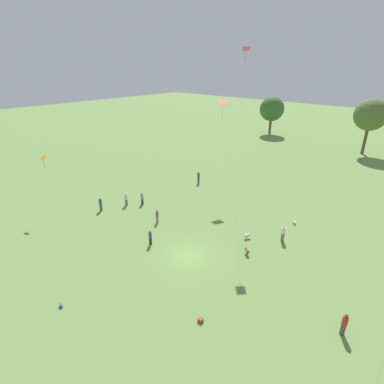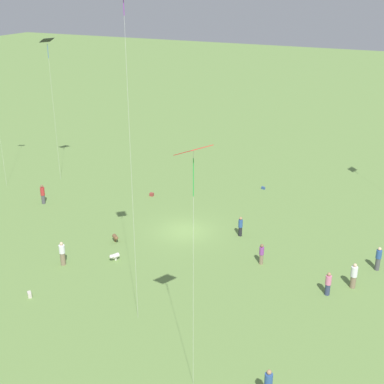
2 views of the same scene
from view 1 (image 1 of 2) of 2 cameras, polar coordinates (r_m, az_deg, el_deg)
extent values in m
plane|color=#6B8E47|center=(29.46, -0.69, -12.09)|extent=(240.00, 240.00, 0.00)
cylinder|color=brown|center=(81.43, 14.66, 12.08)|extent=(0.59, 0.59, 4.00)
sphere|color=#38662D|center=(80.75, 14.98, 15.04)|extent=(6.04, 6.04, 6.04)
cylinder|color=brown|center=(69.78, 30.06, 8.50)|extent=(0.60, 0.60, 5.48)
sphere|color=#516B33|center=(68.92, 30.92, 12.51)|extent=(6.14, 6.14, 6.14)
cylinder|color=#847056|center=(35.10, -6.63, -5.18)|extent=(0.30, 0.30, 0.77)
cylinder|color=purple|center=(34.78, -6.68, -4.22)|extent=(0.35, 0.35, 0.56)
sphere|color=brown|center=(34.60, -6.71, -3.64)|extent=(0.24, 0.24, 0.24)
cylinder|color=#232328|center=(31.24, -7.91, -9.20)|extent=(0.39, 0.39, 0.76)
cylinder|color=#2D5193|center=(30.88, -7.98, -8.13)|extent=(0.46, 0.46, 0.62)
sphere|color=#A87A56|center=(30.66, -8.03, -7.44)|extent=(0.24, 0.24, 0.24)
cylinder|color=#847056|center=(32.79, 16.87, -8.19)|extent=(0.49, 0.49, 0.94)
cylinder|color=white|center=(32.41, 17.03, -7.02)|extent=(0.58, 0.58, 0.61)
sphere|color=beige|center=(32.20, 17.12, -6.37)|extent=(0.24, 0.24, 0.24)
cylinder|color=#847056|center=(39.84, -12.40, -1.89)|extent=(0.42, 0.42, 0.84)
cylinder|color=white|center=(39.52, -12.49, -0.88)|extent=(0.49, 0.49, 0.70)
sphere|color=beige|center=(39.33, -12.55, -0.25)|extent=(0.24, 0.24, 0.24)
cylinder|color=#333D5B|center=(39.71, -9.45, -1.78)|extent=(0.43, 0.43, 0.77)
cylinder|color=pink|center=(39.43, -9.51, -0.87)|extent=(0.51, 0.51, 0.61)
sphere|color=#A87A56|center=(39.26, -9.55, -0.31)|extent=(0.24, 0.24, 0.24)
cylinder|color=#4C4C51|center=(24.71, 26.78, -22.34)|extent=(0.44, 0.44, 0.81)
cylinder|color=#B72D2D|center=(24.19, 27.13, -21.04)|extent=(0.52, 0.52, 0.74)
sphere|color=brown|center=(23.87, 27.36, -20.18)|extent=(0.24, 0.24, 0.24)
cylinder|color=#4C4C51|center=(45.97, 1.24, 2.22)|extent=(0.34, 0.34, 0.89)
cylinder|color=#2D5193|center=(45.68, 1.25, 3.18)|extent=(0.40, 0.40, 0.75)
sphere|color=#A87A56|center=(45.51, 1.26, 3.76)|extent=(0.24, 0.24, 0.24)
cylinder|color=#4C4C51|center=(39.25, -16.95, -2.73)|extent=(0.46, 0.46, 0.92)
cylinder|color=#2D5193|center=(38.94, -17.08, -1.73)|extent=(0.55, 0.55, 0.60)
sphere|color=beige|center=(38.77, -17.16, -1.17)|extent=(0.24, 0.24, 0.24)
cube|color=red|center=(41.12, 5.92, 16.64)|extent=(1.54, 1.58, 0.49)
cylinder|color=green|center=(41.29, 5.85, 14.95)|extent=(0.04, 0.04, 1.72)
cylinder|color=silver|center=(42.30, 5.57, 8.35)|extent=(0.01, 0.01, 12.30)
cube|color=orange|center=(39.25, -26.53, 5.86)|extent=(0.68, 0.61, 0.35)
cylinder|color=red|center=(39.43, -26.35, 4.93)|extent=(0.04, 0.04, 0.96)
cylinder|color=silver|center=(40.29, -25.65, 1.22)|extent=(0.01, 0.01, 6.88)
cube|color=#E54C99|center=(34.77, 10.27, 25.27)|extent=(1.05, 1.05, 0.39)
cylinder|color=purple|center=(34.75, 10.18, 24.12)|extent=(0.04, 0.04, 0.93)
cylinder|color=silver|center=(35.65, 9.20, 10.35)|extent=(0.01, 0.01, 18.41)
cylinder|color=silver|center=(32.35, 10.36, -8.18)|extent=(0.51, 0.59, 0.33)
sphere|color=silver|center=(32.50, 10.88, -7.96)|extent=(0.29, 0.29, 0.29)
cylinder|color=silver|center=(32.49, 10.33, -8.57)|extent=(0.15, 0.15, 0.20)
cylinder|color=brown|center=(29.89, 10.47, -11.00)|extent=(0.57, 0.55, 0.32)
sphere|color=brown|center=(30.12, 10.27, -10.57)|extent=(0.29, 0.29, 0.29)
cylinder|color=brown|center=(30.05, 10.43, -11.45)|extent=(0.14, 0.14, 0.25)
cube|color=#33518C|center=(26.36, -23.68, -19.17)|extent=(0.38, 0.25, 0.24)
cube|color=beige|center=(36.57, 18.90, -5.55)|extent=(0.47, 0.45, 0.33)
cube|color=#933833|center=(23.38, 1.64, -23.19)|extent=(0.35, 0.32, 0.29)
camera|label=2|loc=(61.81, 10.54, 24.97)|focal=50.00mm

